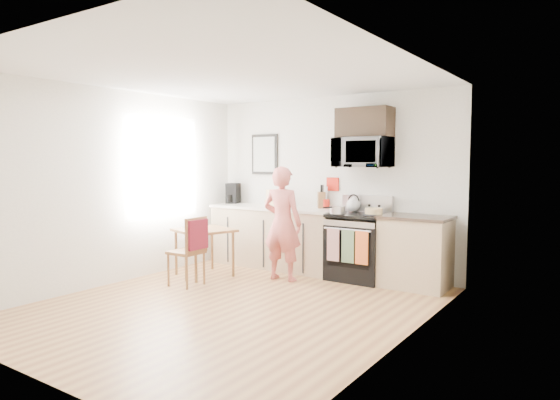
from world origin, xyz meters
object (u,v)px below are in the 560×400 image
Objects in this scene: microwave at (363,153)px; range at (358,248)px; person at (282,223)px; chair at (193,242)px; cake at (374,212)px; dining_table at (204,234)px.

range is at bearing -89.94° from microwave.
person is (-0.86, -0.72, -0.97)m from microwave.
chair is (-1.61, -1.58, 0.15)m from range.
person is at bearing -140.09° from microwave.
microwave reaches higher than person.
cake is (0.26, -0.09, 0.53)m from range.
dining_table is at bearing -149.35° from microwave.
person is at bearing -155.10° from cake.
microwave reaches higher than cake.
range is 1.26× the size of chair.
dining_table is at bearing -156.69° from cake.
cake is at bearing 23.31° from dining_table.
dining_table is (-1.92, -1.04, 0.16)m from range.
microwave is 1.48m from person.
cake is at bearing -19.81° from range.
microwave is 0.86m from cake.
range is 1.11m from person.
chair is at bearing -59.81° from dining_table.
range reaches higher than dining_table.
dining_table is at bearing -151.71° from range.
cake reaches higher than chair.
cake is (1.12, 0.52, 0.18)m from person.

